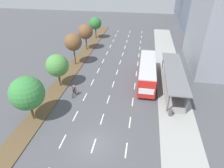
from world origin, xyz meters
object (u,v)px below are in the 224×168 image
at_px(cyclist, 74,91).
at_px(median_tree_fourth, 85,32).
at_px(bus, 147,70).
at_px(median_tree_fifth, 95,23).
at_px(bus_shelter, 175,77).
at_px(median_tree_nearest, 27,93).
at_px(median_tree_second, 57,65).
at_px(median_tree_third, 73,42).
at_px(trash_bin, 171,113).

height_order(cyclist, median_tree_fourth, median_tree_fourth).
bearing_deg(bus, median_tree_fifth, 123.66).
relative_size(bus_shelter, median_tree_nearest, 2.38).
height_order(median_tree_fourth, median_tree_fifth, median_tree_fourth).
xyz_separation_m(bus, median_tree_fifth, (-13.52, 20.30, 1.92)).
relative_size(median_tree_nearest, median_tree_fourth, 1.02).
bearing_deg(bus_shelter, median_tree_second, -171.85).
bearing_deg(median_tree_second, cyclist, -35.49).
bearing_deg(median_tree_fourth, bus_shelter, -36.79).
bearing_deg(median_tree_nearest, median_tree_fourth, 90.23).
relative_size(median_tree_second, median_tree_fifth, 0.96).
height_order(bus, median_tree_nearest, median_tree_nearest).
bearing_deg(bus_shelter, bus, 164.19).
height_order(cyclist, median_tree_nearest, median_tree_nearest).
bearing_deg(median_tree_second, bus_shelter, 8.15).
bearing_deg(median_tree_fifth, median_tree_third, -90.71).
relative_size(median_tree_second, median_tree_fourth, 0.92).
distance_m(median_tree_third, median_tree_fourth, 8.03).
height_order(median_tree_nearest, median_tree_fifth, median_tree_nearest).
height_order(bus, median_tree_fourth, median_tree_fourth).
bearing_deg(median_tree_third, median_tree_fourth, 90.31).
relative_size(cyclist, trash_bin, 2.14).
bearing_deg(trash_bin, median_tree_second, 164.63).
xyz_separation_m(median_tree_third, median_tree_fourth, (-0.04, 8.02, -0.38)).
distance_m(bus, median_tree_fourth, 18.56).
relative_size(bus, trash_bin, 13.28).
height_order(median_tree_third, median_tree_fifth, median_tree_third).
height_order(cyclist, median_tree_second, median_tree_second).
relative_size(bus, median_tree_nearest, 1.95).
relative_size(median_tree_nearest, median_tree_fifth, 1.07).
xyz_separation_m(bus_shelter, median_tree_nearest, (-17.94, -10.56, 2.04)).
bearing_deg(median_tree_third, median_tree_nearest, -89.81).
xyz_separation_m(median_tree_fourth, median_tree_fifth, (0.24, 8.02, -0.14)).
relative_size(median_tree_fourth, median_tree_fifth, 1.05).
bearing_deg(bus_shelter, trash_bin, -98.62).
bearing_deg(median_tree_nearest, median_tree_fifth, 89.74).
relative_size(bus, median_tree_third, 1.88).
relative_size(bus_shelter, bus, 1.22).
bearing_deg(median_tree_fifth, cyclist, -83.18).
height_order(median_tree_second, median_tree_fourth, median_tree_fourth).
distance_m(cyclist, trash_bin, 13.78).
xyz_separation_m(bus_shelter, median_tree_third, (-18.00, 5.47, 2.64)).
bearing_deg(median_tree_fifth, bus_shelter, -50.39).
bearing_deg(bus_shelter, median_tree_fifth, 129.61).
xyz_separation_m(bus_shelter, bus, (-4.28, 1.21, 0.20)).
distance_m(cyclist, median_tree_third, 11.39).
bearing_deg(median_tree_nearest, trash_bin, 11.50).
height_order(bus, median_tree_second, median_tree_second).
bearing_deg(median_tree_nearest, median_tree_third, 90.19).
height_order(bus_shelter, median_tree_fifth, median_tree_fifth).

